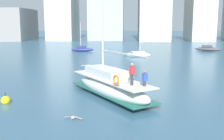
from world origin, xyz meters
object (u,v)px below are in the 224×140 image
Objects in this scene: main_sailboat at (110,85)px; moored_sloop_far at (82,49)px; moored_sloop_near at (208,49)px; seagull at (73,117)px; mooring_buoy at (6,100)px; moored_catamaran at (138,54)px.

main_sailboat is 2.03× the size of moored_sloop_far.
moored_sloop_far is (-8.15, 35.14, -0.40)m from main_sailboat.
moored_sloop_far is at bearing -175.59° from moored_sloop_near.
seagull is 1.27× the size of mooring_buoy.
main_sailboat is at bearing 71.46° from seagull.
moored_sloop_near reaches higher than mooring_buoy.
mooring_buoy is at bearing -110.19° from moored_catamaran.
moored_sloop_far reaches higher than mooring_buoy.
moored_sloop_far reaches higher than seagull.
moored_sloop_far is 6.45× the size of mooring_buoy.
moored_catamaran reaches higher than mooring_buoy.
mooring_buoy is (-25.80, -39.60, -0.35)m from moored_sloop_near.
main_sailboat reaches higher than moored_sloop_far.
main_sailboat is 2.35× the size of moored_catamaran.
moored_sloop_near is 18.34m from moored_catamaran.
moored_sloop_near is (18.29, 37.18, -0.35)m from main_sailboat.
moored_catamaran is (3.21, 26.74, -0.41)m from main_sailboat.
moored_catamaran is at bearing -145.29° from moored_sloop_near.
seagull is (-5.08, -32.32, -0.35)m from moored_catamaran.
moored_sloop_near is at bearing 64.76° from seagull.
moored_sloop_near reaches higher than moored_sloop_far.
moored_sloop_near is at bearing 56.91° from mooring_buoy.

